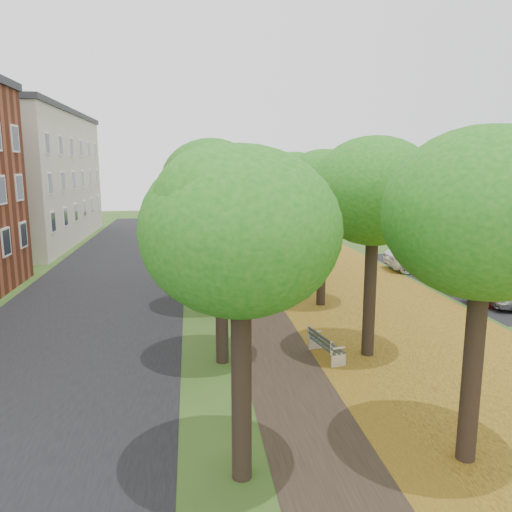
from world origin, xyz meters
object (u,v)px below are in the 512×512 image
object	(u,v)px
bench	(325,345)
car_red	(509,291)
car_white	(431,258)
car_grey	(493,273)

from	to	relation	value
bench	car_red	xyz separation A→B (m)	(9.88, 5.07, 0.18)
car_red	car_white	size ratio (longest dim) A/B	0.70
car_red	car_grey	bearing A→B (deg)	-19.48
bench	car_white	world-z (taller)	car_white
bench	car_white	distance (m)	15.95
car_red	car_grey	world-z (taller)	car_grey
car_white	car_red	bearing A→B (deg)	-176.41
bench	car_white	xyz separation A→B (m)	(9.88, 12.52, 0.31)
car_grey	bench	bearing A→B (deg)	114.66
bench	car_red	size ratio (longest dim) A/B	0.49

